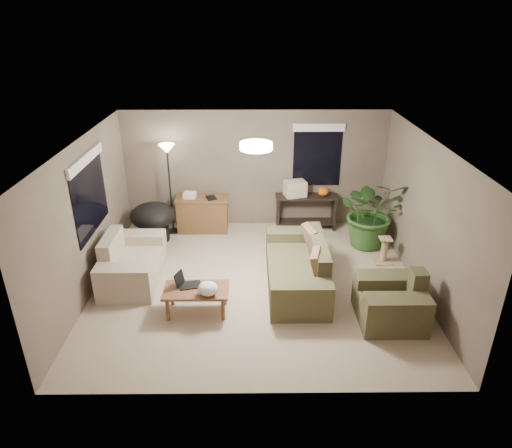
{
  "coord_description": "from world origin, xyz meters",
  "views": [
    {
      "loc": [
        -0.06,
        -6.72,
        4.28
      ],
      "look_at": [
        0.0,
        0.2,
        1.05
      ],
      "focal_mm": 32.0,
      "sensor_mm": 36.0,
      "label": 1
    }
  ],
  "objects_px": {
    "floor_lamp": "(168,160)",
    "loveseat": "(131,264)",
    "armchair": "(391,303)",
    "desk": "(203,214)",
    "console_table": "(306,209)",
    "papasan_chair": "(153,219)",
    "cat_scratching_post": "(384,252)",
    "houseplant": "(371,219)",
    "main_sofa": "(298,269)",
    "coffee_table": "(196,293)"
  },
  "relations": [
    {
      "from": "desk",
      "to": "console_table",
      "type": "xyz_separation_m",
      "value": [
        2.2,
        0.1,
        0.06
      ]
    },
    {
      "from": "main_sofa",
      "to": "armchair",
      "type": "xyz_separation_m",
      "value": [
        1.31,
        -1.0,
        0.0
      ]
    },
    {
      "from": "main_sofa",
      "to": "cat_scratching_post",
      "type": "bearing_deg",
      "value": 24.45
    },
    {
      "from": "armchair",
      "to": "coffee_table",
      "type": "height_order",
      "value": "armchair"
    },
    {
      "from": "desk",
      "to": "cat_scratching_post",
      "type": "distance_m",
      "value": 3.79
    },
    {
      "from": "armchair",
      "to": "console_table",
      "type": "relative_size",
      "value": 0.77
    },
    {
      "from": "coffee_table",
      "to": "houseplant",
      "type": "height_order",
      "value": "houseplant"
    },
    {
      "from": "loveseat",
      "to": "cat_scratching_post",
      "type": "height_order",
      "value": "loveseat"
    },
    {
      "from": "coffee_table",
      "to": "armchair",
      "type": "bearing_deg",
      "value": -4.04
    },
    {
      "from": "main_sofa",
      "to": "floor_lamp",
      "type": "height_order",
      "value": "floor_lamp"
    },
    {
      "from": "armchair",
      "to": "papasan_chair",
      "type": "bearing_deg",
      "value": 146.51
    },
    {
      "from": "cat_scratching_post",
      "to": "loveseat",
      "type": "bearing_deg",
      "value": -173.04
    },
    {
      "from": "coffee_table",
      "to": "houseplant",
      "type": "bearing_deg",
      "value": 34.9
    },
    {
      "from": "armchair",
      "to": "desk",
      "type": "bearing_deg",
      "value": 134.81
    },
    {
      "from": "armchair",
      "to": "desk",
      "type": "relative_size",
      "value": 0.91
    },
    {
      "from": "main_sofa",
      "to": "coffee_table",
      "type": "bearing_deg",
      "value": -154.57
    },
    {
      "from": "desk",
      "to": "console_table",
      "type": "height_order",
      "value": "same"
    },
    {
      "from": "papasan_chair",
      "to": "houseplant",
      "type": "xyz_separation_m",
      "value": [
        4.36,
        -0.26,
        0.1
      ]
    },
    {
      "from": "console_table",
      "to": "papasan_chair",
      "type": "bearing_deg",
      "value": -170.17
    },
    {
      "from": "armchair",
      "to": "cat_scratching_post",
      "type": "bearing_deg",
      "value": 78.3
    },
    {
      "from": "floor_lamp",
      "to": "loveseat",
      "type": "bearing_deg",
      "value": -102.54
    },
    {
      "from": "main_sofa",
      "to": "floor_lamp",
      "type": "xyz_separation_m",
      "value": [
        -2.47,
        2.11,
        1.3
      ]
    },
    {
      "from": "main_sofa",
      "to": "papasan_chair",
      "type": "height_order",
      "value": "main_sofa"
    },
    {
      "from": "main_sofa",
      "to": "desk",
      "type": "relative_size",
      "value": 2.0
    },
    {
      "from": "loveseat",
      "to": "papasan_chair",
      "type": "xyz_separation_m",
      "value": [
        0.1,
        1.52,
        0.17
      ]
    },
    {
      "from": "armchair",
      "to": "cat_scratching_post",
      "type": "height_order",
      "value": "armchair"
    },
    {
      "from": "main_sofa",
      "to": "cat_scratching_post",
      "type": "height_order",
      "value": "main_sofa"
    },
    {
      "from": "console_table",
      "to": "houseplant",
      "type": "bearing_deg",
      "value": -34.07
    },
    {
      "from": "armchair",
      "to": "desk",
      "type": "distance_m",
      "value": 4.47
    },
    {
      "from": "main_sofa",
      "to": "desk",
      "type": "xyz_separation_m",
      "value": [
        -1.84,
        2.17,
        0.08
      ]
    },
    {
      "from": "armchair",
      "to": "coffee_table",
      "type": "bearing_deg",
      "value": 175.96
    },
    {
      "from": "coffee_table",
      "to": "floor_lamp",
      "type": "bearing_deg",
      "value": 105.8
    },
    {
      "from": "desk",
      "to": "console_table",
      "type": "relative_size",
      "value": 0.85
    },
    {
      "from": "main_sofa",
      "to": "cat_scratching_post",
      "type": "relative_size",
      "value": 4.4
    },
    {
      "from": "console_table",
      "to": "armchair",
      "type": "bearing_deg",
      "value": -73.87
    },
    {
      "from": "main_sofa",
      "to": "console_table",
      "type": "xyz_separation_m",
      "value": [
        0.37,
        2.27,
        0.14
      ]
    },
    {
      "from": "main_sofa",
      "to": "papasan_chair",
      "type": "xyz_separation_m",
      "value": [
        -2.79,
        1.72,
        0.17
      ]
    },
    {
      "from": "loveseat",
      "to": "armchair",
      "type": "distance_m",
      "value": 4.37
    },
    {
      "from": "floor_lamp",
      "to": "houseplant",
      "type": "bearing_deg",
      "value": -9.14
    },
    {
      "from": "houseplant",
      "to": "cat_scratching_post",
      "type": "xyz_separation_m",
      "value": [
        0.11,
        -0.7,
        -0.35
      ]
    },
    {
      "from": "armchair",
      "to": "papasan_chair",
      "type": "xyz_separation_m",
      "value": [
        -4.1,
        2.71,
        0.17
      ]
    },
    {
      "from": "loveseat",
      "to": "floor_lamp",
      "type": "distance_m",
      "value": 2.34
    },
    {
      "from": "papasan_chair",
      "to": "floor_lamp",
      "type": "relative_size",
      "value": 0.53
    },
    {
      "from": "desk",
      "to": "floor_lamp",
      "type": "height_order",
      "value": "floor_lamp"
    },
    {
      "from": "loveseat",
      "to": "console_table",
      "type": "bearing_deg",
      "value": 32.34
    },
    {
      "from": "houseplant",
      "to": "main_sofa",
      "type": "bearing_deg",
      "value": -136.99
    },
    {
      "from": "console_table",
      "to": "cat_scratching_post",
      "type": "xyz_separation_m",
      "value": [
        1.31,
        -1.51,
        -0.22
      ]
    },
    {
      "from": "houseplant",
      "to": "floor_lamp",
      "type": "bearing_deg",
      "value": 170.86
    },
    {
      "from": "armchair",
      "to": "cat_scratching_post",
      "type": "relative_size",
      "value": 2.0
    },
    {
      "from": "console_table",
      "to": "floor_lamp",
      "type": "xyz_separation_m",
      "value": [
        -2.84,
        -0.16,
        1.16
      ]
    }
  ]
}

